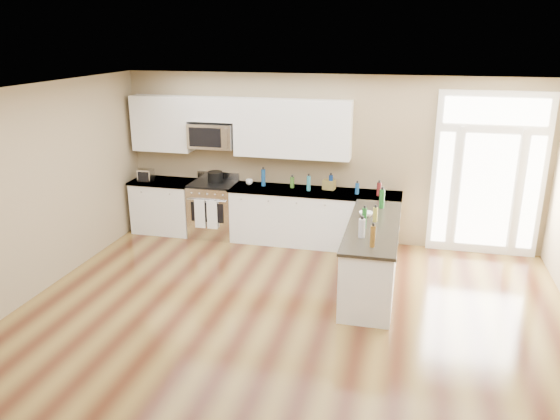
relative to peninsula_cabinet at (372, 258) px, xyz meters
name	(u,v)px	position (x,y,z in m)	size (l,w,h in m)	color
ground	(266,367)	(-0.93, -2.24, -0.43)	(8.00, 8.00, 0.00)	#492414
room_shell	(265,217)	(-0.93, -2.24, 1.27)	(8.00, 8.00, 8.00)	#907D5B
back_cabinet_left	(165,207)	(-3.80, 1.45, 0.00)	(1.10, 0.66, 0.94)	white
back_cabinet_right	(314,219)	(-1.08, 1.45, 0.00)	(2.85, 0.66, 0.94)	white
peninsula_cabinet	(372,258)	(0.00, 0.00, 0.00)	(0.69, 2.32, 0.94)	white
upper_cabinet_left	(162,123)	(-3.81, 1.59, 1.49)	(1.04, 0.33, 0.95)	white
upper_cabinet_right	(292,129)	(-1.50, 1.59, 1.49)	(1.94, 0.33, 0.95)	white
upper_cabinet_short	(212,109)	(-2.88, 1.59, 1.77)	(0.82, 0.33, 0.40)	white
microwave	(212,136)	(-2.88, 1.56, 1.33)	(0.78, 0.41, 0.42)	silver
entry_door	(488,175)	(1.62, 1.71, 0.87)	(1.70, 0.10, 2.60)	white
kitchen_range	(214,209)	(-2.86, 1.45, 0.04)	(0.78, 0.69, 1.08)	silver
stockpot	(215,176)	(-2.85, 1.54, 0.61)	(0.26, 0.26, 0.20)	black
toaster_oven	(146,175)	(-4.07, 1.35, 0.61)	(0.25, 0.19, 0.21)	silver
cardboard_box	(329,185)	(-0.86, 1.58, 0.59)	(0.20, 0.14, 0.16)	olive
bowl_left	(144,178)	(-4.14, 1.43, 0.53)	(0.19, 0.19, 0.05)	white
bowl_peninsula	(366,214)	(-0.14, 0.32, 0.54)	(0.19, 0.19, 0.06)	white
cup_counter	(249,182)	(-2.23, 1.54, 0.55)	(0.12, 0.12, 0.09)	white
counter_bottles	(342,199)	(-0.52, 0.68, 0.63)	(2.11, 2.44, 0.29)	#19591E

